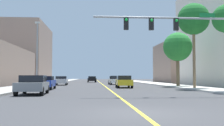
{
  "coord_description": "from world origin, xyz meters",
  "views": [
    {
      "loc": [
        -1.77,
        -9.96,
        1.33
      ],
      "look_at": [
        0.3,
        18.35,
        2.76
      ],
      "focal_mm": 43.41,
      "sensor_mm": 36.0,
      "label": 1
    }
  ],
  "objects": [
    {
      "name": "car_black",
      "position": [
        -1.85,
        53.8,
        0.74
      ],
      "size": [
        2.13,
        4.3,
        1.4
      ],
      "rotation": [
        0.0,
        0.0,
        0.04
      ],
      "color": "black",
      "rests_on": "ground"
    },
    {
      "name": "sidewalk_left",
      "position": [
        -9.89,
        42.0,
        0.07
      ],
      "size": [
        3.97,
        168.0,
        0.15
      ],
      "primitive_type": "cube",
      "color": "#9E9B93",
      "rests_on": "ground"
    },
    {
      "name": "palm_mid",
      "position": [
        9.18,
        18.38,
        7.51
      ],
      "size": [
        3.43,
        3.43,
        9.14
      ],
      "color": "brown",
      "rests_on": "sidewalk_right"
    },
    {
      "name": "sidewalk_right",
      "position": [
        9.89,
        42.0,
        0.07
      ],
      "size": [
        3.97,
        168.0,
        0.15
      ],
      "primitive_type": "cube",
      "color": "beige",
      "rests_on": "ground"
    },
    {
      "name": "street_lamp",
      "position": [
        -8.41,
        23.05,
        4.48
      ],
      "size": [
        0.56,
        0.28,
        7.82
      ],
      "color": "gray",
      "rests_on": "sidewalk_left"
    },
    {
      "name": "car_yellow",
      "position": [
        2.02,
        22.41,
        0.76
      ],
      "size": [
        1.88,
        4.57,
        1.45
      ],
      "rotation": [
        0.0,
        0.0,
        -0.02
      ],
      "color": "gold",
      "rests_on": "ground"
    },
    {
      "name": "palm_far",
      "position": [
        9.4,
        24.66,
        5.19
      ],
      "size": [
        3.77,
        3.77,
        6.98
      ],
      "color": "brown",
      "rests_on": "sidewalk_right"
    },
    {
      "name": "car_blue",
      "position": [
        -6.67,
        18.64,
        0.74
      ],
      "size": [
        1.93,
        4.5,
        1.38
      ],
      "rotation": [
        0.0,
        0.0,
        3.16
      ],
      "color": "#1E389E",
      "rests_on": "ground"
    },
    {
      "name": "car_silver",
      "position": [
        -6.62,
        33.02,
        0.73
      ],
      "size": [
        2.04,
        4.62,
        1.39
      ],
      "rotation": [
        0.0,
        0.0,
        3.18
      ],
      "color": "#BCBCC1",
      "rests_on": "ground"
    },
    {
      "name": "car_gray",
      "position": [
        -6.16,
        10.53,
        0.74
      ],
      "size": [
        2.1,
        4.08,
        1.43
      ],
      "rotation": [
        0.0,
        0.0,
        3.18
      ],
      "color": "slate",
      "rests_on": "ground"
    },
    {
      "name": "building_left_far",
      "position": [
        -21.18,
        60.3,
        7.21
      ],
      "size": [
        15.33,
        20.06,
        14.42
      ],
      "primitive_type": "cube",
      "color": "gray",
      "rests_on": "ground"
    },
    {
      "name": "traffic_signal_mast",
      "position": [
        4.75,
        8.35,
        4.43
      ],
      "size": [
        10.11,
        0.36,
        5.66
      ],
      "color": "gray",
      "rests_on": "sidewalk_right"
    },
    {
      "name": "car_white",
      "position": [
        2.06,
        34.95,
        0.76
      ],
      "size": [
        2.13,
        4.51,
        1.47
      ],
      "rotation": [
        0.0,
        0.0,
        0.04
      ],
      "color": "white",
      "rests_on": "ground"
    },
    {
      "name": "building_right_far",
      "position": [
        20.14,
        49.55,
        4.41
      ],
      "size": [
        13.24,
        15.47,
        8.82
      ],
      "primitive_type": "cube",
      "color": "gray",
      "rests_on": "ground"
    },
    {
      "name": "lane_marking_center",
      "position": [
        0.0,
        42.0,
        0.0
      ],
      "size": [
        0.16,
        144.0,
        0.01
      ],
      "primitive_type": "cube",
      "color": "yellow",
      "rests_on": "ground"
    },
    {
      "name": "ground",
      "position": [
        0.0,
        42.0,
        0.0
      ],
      "size": [
        192.0,
        192.0,
        0.0
      ],
      "primitive_type": "plane",
      "color": "#38383A"
    }
  ]
}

